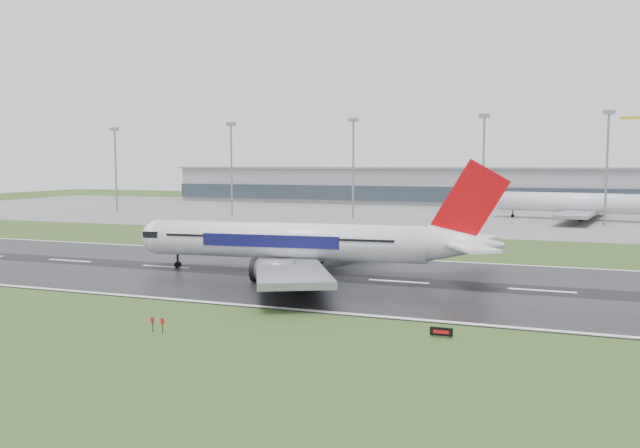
% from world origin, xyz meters
% --- Properties ---
extents(ground, '(520.00, 520.00, 0.00)m').
position_xyz_m(ground, '(0.00, 0.00, 0.00)').
color(ground, '#2C481A').
rests_on(ground, ground).
extents(runway, '(400.00, 45.00, 0.10)m').
position_xyz_m(runway, '(0.00, 0.00, 0.05)').
color(runway, black).
rests_on(runway, ground).
extents(apron, '(400.00, 130.00, 0.08)m').
position_xyz_m(apron, '(0.00, 125.00, 0.04)').
color(apron, slate).
rests_on(apron, ground).
extents(terminal, '(240.00, 36.00, 15.00)m').
position_xyz_m(terminal, '(0.00, 185.00, 7.50)').
color(terminal, gray).
rests_on(terminal, ground).
extents(main_airliner, '(63.35, 60.85, 17.23)m').
position_xyz_m(main_airliner, '(5.54, 2.01, 8.71)').
color(main_airliner, white).
rests_on(main_airliner, runway).
extents(parked_airliner, '(66.57, 63.32, 17.03)m').
position_xyz_m(parked_airliner, '(50.41, 118.66, 8.59)').
color(parked_airliner, silver).
rests_on(parked_airliner, apron).
extents(runway_sign, '(2.27, 0.95, 1.04)m').
position_xyz_m(runway_sign, '(30.59, -27.94, 0.52)').
color(runway_sign, black).
rests_on(runway_sign, ground).
extents(floodmast_0, '(0.64, 0.64, 29.00)m').
position_xyz_m(floodmast_0, '(-105.96, 100.00, 14.50)').
color(floodmast_0, gray).
rests_on(floodmast_0, ground).
extents(floodmast_1, '(0.64, 0.64, 29.84)m').
position_xyz_m(floodmast_1, '(-59.44, 100.00, 14.92)').
color(floodmast_1, gray).
rests_on(floodmast_1, ground).
extents(floodmast_2, '(0.64, 0.64, 30.31)m').
position_xyz_m(floodmast_2, '(-16.96, 100.00, 15.16)').
color(floodmast_2, gray).
rests_on(floodmast_2, ground).
extents(floodmast_3, '(0.64, 0.64, 30.52)m').
position_xyz_m(floodmast_3, '(22.62, 100.00, 15.26)').
color(floodmast_3, gray).
rests_on(floodmast_3, ground).
extents(floodmast_4, '(0.64, 0.64, 30.71)m').
position_xyz_m(floodmast_4, '(55.58, 100.00, 15.36)').
color(floodmast_4, gray).
rests_on(floodmast_4, ground).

